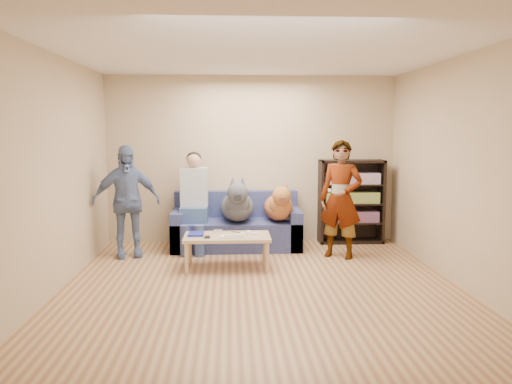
{
  "coord_description": "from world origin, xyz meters",
  "views": [
    {
      "loc": [
        -0.33,
        -5.32,
        1.77
      ],
      "look_at": [
        0.0,
        1.2,
        0.95
      ],
      "focal_mm": 35.0,
      "sensor_mm": 36.0,
      "label": 1
    }
  ],
  "objects": [
    {
      "name": "notebook_blue",
      "position": [
        -0.78,
        1.02,
        0.43
      ],
      "size": [
        0.2,
        0.26,
        0.03
      ],
      "primitive_type": "cube",
      "color": "navy",
      "rests_on": "coffee_table"
    },
    {
      "name": "ground",
      "position": [
        0.0,
        0.0,
        0.0
      ],
      "size": [
        5.0,
        5.0,
        0.0
      ],
      "primitive_type": "plane",
      "color": "#90603D",
      "rests_on": "ground"
    },
    {
      "name": "headphone_cup_b",
      "position": [
        -0.18,
        1.03,
        0.43
      ],
      "size": [
        0.07,
        0.07,
        0.02
      ],
      "primitive_type": "cylinder",
      "color": "white",
      "rests_on": "coffee_table"
    },
    {
      "name": "coffee_table",
      "position": [
        -0.38,
        0.97,
        0.37
      ],
      "size": [
        1.1,
        0.6,
        0.42
      ],
      "color": "tan",
      "rests_on": "ground"
    },
    {
      "name": "person_seated",
      "position": [
        -0.88,
        1.97,
        0.77
      ],
      "size": [
        0.4,
        0.73,
        1.47
      ],
      "color": "#3E5B89",
      "rests_on": "sofa"
    },
    {
      "name": "blanket",
      "position": [
        0.48,
        1.97,
        0.5
      ],
      "size": [
        0.44,
        0.37,
        0.15
      ],
      "primitive_type": "ellipsoid",
      "color": "silver",
      "rests_on": "sofa"
    },
    {
      "name": "person_standing_left",
      "position": [
        -1.78,
        1.61,
        0.78
      ],
      "size": [
        0.98,
        0.61,
        1.56
      ],
      "primitive_type": "imported",
      "rotation": [
        0.0,
        0.0,
        0.26
      ],
      "color": "#6D81AF",
      "rests_on": "ground"
    },
    {
      "name": "controller_a",
      "position": [
        -0.1,
        1.07,
        0.43
      ],
      "size": [
        0.04,
        0.13,
        0.03
      ],
      "primitive_type": "cube",
      "color": "white",
      "rests_on": "coffee_table"
    },
    {
      "name": "magazine",
      "position": [
        -0.3,
        0.89,
        0.44
      ],
      "size": [
        0.22,
        0.17,
        0.01
      ],
      "primitive_type": "cube",
      "color": "#AAA388",
      "rests_on": "coffee_table"
    },
    {
      "name": "pen_orange",
      "position": [
        -0.4,
        0.81,
        0.42
      ],
      "size": [
        0.13,
        0.06,
        0.01
      ],
      "primitive_type": "cylinder",
      "rotation": [
        0.0,
        1.57,
        0.35
      ],
      "color": "orange",
      "rests_on": "coffee_table"
    },
    {
      "name": "dog_gray",
      "position": [
        -0.24,
        1.92,
        0.67
      ],
      "size": [
        0.48,
        1.28,
        0.7
      ],
      "color": "#4C5056",
      "rests_on": "sofa"
    },
    {
      "name": "person_standing_right",
      "position": [
        1.18,
        1.41,
        0.81
      ],
      "size": [
        0.71,
        0.63,
        1.63
      ],
      "primitive_type": "imported",
      "rotation": [
        0.0,
        0.0,
        -0.5
      ],
      "color": "gray",
      "rests_on": "ground"
    },
    {
      "name": "bookshelf",
      "position": [
        1.55,
        2.33,
        0.68
      ],
      "size": [
        1.0,
        0.34,
        1.3
      ],
      "color": "black",
      "rests_on": "ground"
    },
    {
      "name": "wall_left",
      "position": [
        -2.25,
        0.0,
        1.3
      ],
      "size": [
        0.0,
        5.0,
        5.0
      ],
      "primitive_type": "plane",
      "rotation": [
        1.57,
        0.0,
        1.57
      ],
      "color": "tan",
      "rests_on": "ground"
    },
    {
      "name": "wall_right",
      "position": [
        2.25,
        0.0,
        1.3
      ],
      "size": [
        0.0,
        5.0,
        5.0
      ],
      "primitive_type": "plane",
      "rotation": [
        1.57,
        0.0,
        -1.57
      ],
      "color": "tan",
      "rests_on": "ground"
    },
    {
      "name": "wall_back",
      "position": [
        0.0,
        2.5,
        1.3
      ],
      "size": [
        4.5,
        0.0,
        4.5
      ],
      "primitive_type": "plane",
      "rotation": [
        1.57,
        0.0,
        0.0
      ],
      "color": "tan",
      "rests_on": "ground"
    },
    {
      "name": "headphone_cup_a",
      "position": [
        -0.18,
        0.95,
        0.43
      ],
      "size": [
        0.07,
        0.07,
        0.02
      ],
      "primitive_type": "cylinder",
      "color": "white",
      "rests_on": "coffee_table"
    },
    {
      "name": "ceiling",
      "position": [
        0.0,
        0.0,
        2.6
      ],
      "size": [
        5.0,
        5.0,
        0.0
      ],
      "primitive_type": "plane",
      "rotation": [
        3.14,
        0.0,
        0.0
      ],
      "color": "white",
      "rests_on": "ground"
    },
    {
      "name": "sofa",
      "position": [
        -0.25,
        2.1,
        0.28
      ],
      "size": [
        1.9,
        0.85,
        0.82
      ],
      "color": "#515B93",
      "rests_on": "ground"
    },
    {
      "name": "wallet",
      "position": [
        -0.63,
        0.85,
        0.43
      ],
      "size": [
        0.07,
        0.12,
        0.02
      ],
      "primitive_type": "cube",
      "color": "black",
      "rests_on": "coffee_table"
    },
    {
      "name": "controller_b",
      "position": [
        -0.02,
        0.99,
        0.43
      ],
      "size": [
        0.09,
        0.06,
        0.03
      ],
      "primitive_type": "cube",
      "color": "white",
      "rests_on": "coffee_table"
    },
    {
      "name": "camera_silver",
      "position": [
        -0.5,
        1.09,
        0.45
      ],
      "size": [
        0.11,
        0.06,
        0.05
      ],
      "primitive_type": "cube",
      "color": "silver",
      "rests_on": "coffee_table"
    },
    {
      "name": "pen_black",
      "position": [
        -0.26,
        1.15,
        0.42
      ],
      "size": [
        0.13,
        0.08,
        0.01
      ],
      "primitive_type": "cylinder",
      "rotation": [
        0.0,
        1.57,
        -0.52
      ],
      "color": "black",
      "rests_on": "coffee_table"
    },
    {
      "name": "papers",
      "position": [
        -0.33,
        0.87,
        0.43
      ],
      "size": [
        0.26,
        0.2,
        0.02
      ],
      "primitive_type": "cube",
      "color": "silver",
      "rests_on": "coffee_table"
    },
    {
      "name": "dog_tan",
      "position": [
        0.38,
        1.95,
        0.65
      ],
      "size": [
        0.43,
        1.17,
        0.62
      ],
      "color": "#BD6D39",
      "rests_on": "sofa"
    },
    {
      "name": "held_controller",
      "position": [
        0.98,
        1.21,
        0.97
      ],
      "size": [
        0.05,
        0.11,
        0.03
      ],
      "primitive_type": "cube",
      "rotation": [
        0.0,
        0.0,
        -0.15
      ],
      "color": "white",
      "rests_on": "person_standing_right"
    },
    {
      "name": "wall_front",
      "position": [
        0.0,
        -2.5,
        1.3
      ],
      "size": [
        4.5,
        0.0,
        4.5
      ],
      "primitive_type": "plane",
      "rotation": [
        -1.57,
        0.0,
        0.0
      ],
      "color": "tan",
      "rests_on": "ground"
    }
  ]
}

